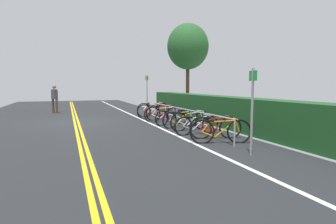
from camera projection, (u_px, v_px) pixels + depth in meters
ground_plane at (76, 122)px, 13.02m from camera, size 37.06×10.33×0.05m
centre_line_yellow_inner at (75, 122)px, 12.99m from camera, size 33.36×0.10×0.00m
centre_line_yellow_outer at (78, 122)px, 13.05m from camera, size 33.36×0.10×0.00m
bike_lane_stripe_white at (141, 119)px, 14.07m from camera, size 33.36×0.12×0.00m
bike_rack at (177, 112)px, 11.70m from camera, size 8.65×0.05×0.79m
bicycle_0 at (153, 109)px, 15.34m from camera, size 0.46×1.86×0.79m
bicycle_1 at (154, 111)px, 14.51m from camera, size 0.46×1.82×0.78m
bicycle_2 at (162, 112)px, 13.76m from camera, size 0.49×1.74×0.78m
bicycle_3 at (164, 114)px, 12.85m from camera, size 0.57×1.77×0.77m
bicycle_4 at (172, 117)px, 12.04m from camera, size 0.62×1.68×0.69m
bicycle_5 at (181, 119)px, 11.33m from camera, size 0.56×1.74×0.70m
bicycle_6 at (191, 121)px, 10.59m from camera, size 0.46×1.79×0.76m
bicycle_7 at (197, 125)px, 9.68m from camera, size 0.46×1.73×0.70m
bicycle_8 at (215, 127)px, 8.93m from camera, size 0.56×1.67×0.76m
bicycle_9 at (221, 131)px, 8.20m from camera, size 0.65×1.78×0.76m
pedestrian at (55, 97)px, 17.14m from camera, size 0.35×0.40×1.71m
sign_post_near at (147, 91)px, 16.63m from camera, size 0.36×0.08×2.30m
sign_post_far at (252, 103)px, 6.73m from camera, size 0.36×0.10×2.11m
hedge_backdrop at (236, 113)px, 10.93m from camera, size 17.60×0.96×1.24m
tree_near_left at (188, 47)px, 18.20m from camera, size 2.70×2.70×5.69m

